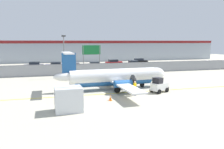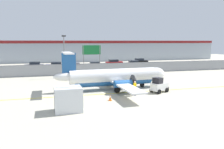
% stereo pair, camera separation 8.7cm
% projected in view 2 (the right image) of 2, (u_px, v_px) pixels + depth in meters
% --- Properties ---
extents(ground_plane, '(140.00, 140.00, 0.01)m').
position_uv_depth(ground_plane, '(130.00, 92.00, 26.94)').
color(ground_plane, '#B2AD99').
extents(perimeter_fence, '(98.00, 0.10, 2.10)m').
position_uv_depth(perimeter_fence, '(102.00, 68.00, 42.07)').
color(perimeter_fence, gray).
rests_on(perimeter_fence, ground).
extents(parking_lot_strip, '(98.00, 17.00, 0.12)m').
position_uv_depth(parking_lot_strip, '(92.00, 67.00, 53.23)').
color(parking_lot_strip, '#38383A').
rests_on(parking_lot_strip, ground).
extents(background_building, '(91.00, 8.10, 6.50)m').
position_uv_depth(background_building, '(83.00, 51.00, 70.42)').
color(background_building, '#A8B2BC').
rests_on(background_building, ground).
extents(commuter_airplane, '(15.16, 16.06, 4.92)m').
position_uv_depth(commuter_airplane, '(116.00, 77.00, 28.67)').
color(commuter_airplane, white).
rests_on(commuter_airplane, ground).
extents(baggage_tug, '(2.58, 2.12, 1.88)m').
position_uv_depth(baggage_tug, '(159.00, 86.00, 26.83)').
color(baggage_tug, silver).
rests_on(baggage_tug, ground).
extents(ground_crew_worker, '(0.37, 0.55, 1.70)m').
position_uv_depth(ground_crew_worker, '(135.00, 87.00, 25.25)').
color(ground_crew_worker, '#191E4C').
rests_on(ground_crew_worker, ground).
extents(cargo_container, '(2.47, 2.08, 2.20)m').
position_uv_depth(cargo_container, '(68.00, 99.00, 19.57)').
color(cargo_container, silver).
rests_on(cargo_container, ground).
extents(traffic_cone_near_left, '(0.36, 0.36, 0.64)m').
position_uv_depth(traffic_cone_near_left, '(115.00, 85.00, 29.87)').
color(traffic_cone_near_left, orange).
rests_on(traffic_cone_near_left, ground).
extents(traffic_cone_near_right, '(0.36, 0.36, 0.64)m').
position_uv_depth(traffic_cone_near_right, '(110.00, 98.00, 23.14)').
color(traffic_cone_near_right, orange).
rests_on(traffic_cone_near_right, ground).
extents(traffic_cone_far_left, '(0.36, 0.36, 0.64)m').
position_uv_depth(traffic_cone_far_left, '(131.00, 83.00, 31.73)').
color(traffic_cone_far_left, orange).
rests_on(traffic_cone_far_left, ground).
extents(parked_car_0, '(4.22, 2.05, 1.58)m').
position_uv_depth(parked_car_0, '(34.00, 65.00, 49.36)').
color(parked_car_0, gray).
rests_on(parked_car_0, parking_lot_strip).
extents(parked_car_1, '(4.20, 2.01, 1.58)m').
position_uv_depth(parked_car_1, '(56.00, 66.00, 48.82)').
color(parked_car_1, navy).
rests_on(parked_car_1, parking_lot_strip).
extents(parked_car_2, '(4.28, 2.16, 1.58)m').
position_uv_depth(parked_car_2, '(71.00, 64.00, 53.04)').
color(parked_car_2, gray).
rests_on(parked_car_2, parking_lot_strip).
extents(parked_car_3, '(4.28, 2.18, 1.58)m').
position_uv_depth(parked_car_3, '(94.00, 66.00, 48.92)').
color(parked_car_3, slate).
rests_on(parked_car_3, parking_lot_strip).
extents(parked_car_4, '(4.31, 2.24, 1.58)m').
position_uv_depth(parked_car_4, '(114.00, 63.00, 55.58)').
color(parked_car_4, red).
rests_on(parked_car_4, parking_lot_strip).
extents(parked_car_5, '(4.36, 2.35, 1.58)m').
position_uv_depth(parked_car_5, '(133.00, 64.00, 53.07)').
color(parked_car_5, slate).
rests_on(parked_car_5, parking_lot_strip).
extents(parked_car_6, '(4.34, 2.31, 1.58)m').
position_uv_depth(parked_car_6, '(140.00, 61.00, 59.61)').
color(parked_car_6, black).
rests_on(parked_car_6, parking_lot_strip).
extents(apron_light_pole, '(0.70, 0.30, 7.27)m').
position_uv_depth(apron_light_pole, '(64.00, 53.00, 37.22)').
color(apron_light_pole, slate).
rests_on(apron_light_pole, ground).
extents(highway_sign, '(3.60, 0.14, 5.50)m').
position_uv_depth(highway_sign, '(92.00, 52.00, 42.80)').
color(highway_sign, slate).
rests_on(highway_sign, ground).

